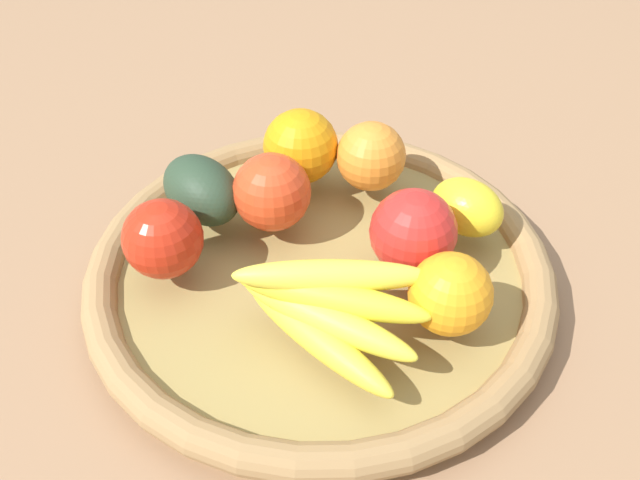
{
  "coord_description": "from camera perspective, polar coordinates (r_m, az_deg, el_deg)",
  "views": [
    {
      "loc": [
        -0.46,
        0.05,
        0.49
      ],
      "look_at": [
        0.0,
        0.0,
        0.06
      ],
      "focal_mm": 38.91,
      "sensor_mm": 36.0,
      "label": 1
    }
  ],
  "objects": [
    {
      "name": "avocado",
      "position": [
        0.68,
        -9.73,
        4.08
      ],
      "size": [
        0.11,
        0.1,
        0.06
      ],
      "primitive_type": "ellipsoid",
      "rotation": [
        0.0,
        0.0,
        3.76
      ],
      "color": "#293E2A",
      "rests_on": "basket"
    },
    {
      "name": "ground_plane",
      "position": [
        0.68,
        0.0,
        -3.87
      ],
      "size": [
        2.4,
        2.4,
        0.0
      ],
      "primitive_type": "plane",
      "color": "#956E4D",
      "rests_on": "ground"
    },
    {
      "name": "apple_2",
      "position": [
        0.63,
        -12.78,
        0.32
      ],
      "size": [
        0.1,
        0.1,
        0.07
      ],
      "primitive_type": "sphere",
      "rotation": [
        0.0,
        0.0,
        3.83
      ],
      "color": "red",
      "rests_on": "basket"
    },
    {
      "name": "basket",
      "position": [
        0.66,
        0.0,
        -2.65
      ],
      "size": [
        0.44,
        0.44,
        0.04
      ],
      "color": "olive",
      "rests_on": "ground_plane"
    },
    {
      "name": "apple_0",
      "position": [
        0.62,
        7.67,
        0.67
      ],
      "size": [
        0.11,
        0.11,
        0.08
      ],
      "primitive_type": "sphere",
      "rotation": [
        0.0,
        0.0,
        2.19
      ],
      "color": "red",
      "rests_on": "basket"
    },
    {
      "name": "apple_1",
      "position": [
        0.66,
        -3.99,
        3.96
      ],
      "size": [
        0.11,
        0.11,
        0.08
      ],
      "primitive_type": "sphere",
      "rotation": [
        0.0,
        0.0,
        5.5
      ],
      "color": "red",
      "rests_on": "basket"
    },
    {
      "name": "orange_0",
      "position": [
        0.72,
        -1.6,
        7.7
      ],
      "size": [
        0.08,
        0.08,
        0.08
      ],
      "primitive_type": "sphere",
      "rotation": [
        0.0,
        0.0,
        6.23
      ],
      "color": "orange",
      "rests_on": "basket"
    },
    {
      "name": "orange_2",
      "position": [
        0.57,
        10.67,
        -4.38
      ],
      "size": [
        0.08,
        0.08,
        0.07
      ],
      "primitive_type": "sphere",
      "rotation": [
        0.0,
        0.0,
        1.65
      ],
      "color": "orange",
      "rests_on": "basket"
    },
    {
      "name": "banana_bunch",
      "position": [
        0.56,
        0.66,
        -5.56
      ],
      "size": [
        0.14,
        0.16,
        0.06
      ],
      "color": "yellow",
      "rests_on": "basket"
    },
    {
      "name": "orange_1",
      "position": [
        0.71,
        4.22,
        6.88
      ],
      "size": [
        0.1,
        0.1,
        0.07
      ],
      "primitive_type": "sphere",
      "rotation": [
        0.0,
        0.0,
        4.26
      ],
      "color": "orange",
      "rests_on": "basket"
    },
    {
      "name": "lemon_0",
      "position": [
        0.67,
        12.0,
        2.66
      ],
      "size": [
        0.09,
        0.09,
        0.05
      ],
      "primitive_type": "ellipsoid",
      "rotation": [
        0.0,
        0.0,
        0.73
      ],
      "color": "yellow",
      "rests_on": "basket"
    }
  ]
}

